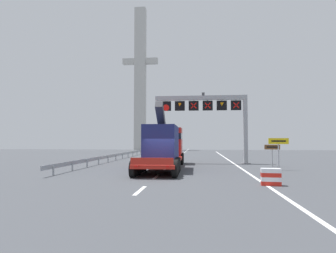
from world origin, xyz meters
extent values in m
plane|color=#424449|center=(0.00, 0.00, 0.00)|extent=(112.00, 112.00, 0.00)
cube|color=silver|center=(-0.16, -6.00, 0.01)|extent=(0.20, 2.60, 0.01)
cube|color=silver|center=(-0.16, -0.47, 0.01)|extent=(0.20, 2.60, 0.01)
cube|color=silver|center=(-0.16, 5.05, 0.01)|extent=(0.20, 2.60, 0.01)
cube|color=silver|center=(-0.16, 10.58, 0.01)|extent=(0.20, 2.60, 0.01)
cube|color=silver|center=(-0.16, 16.10, 0.01)|extent=(0.20, 2.60, 0.01)
cube|color=silver|center=(-0.16, 21.63, 0.01)|extent=(0.20, 2.60, 0.01)
cube|color=silver|center=(-0.16, 27.16, 0.01)|extent=(0.20, 2.60, 0.01)
cube|color=silver|center=(-0.16, 32.68, 0.01)|extent=(0.20, 2.60, 0.01)
cube|color=silver|center=(-0.16, 38.21, 0.01)|extent=(0.20, 2.60, 0.01)
cube|color=silver|center=(-0.16, 43.73, 0.01)|extent=(0.20, 2.60, 0.01)
cube|color=silver|center=(-0.16, 49.26, 0.01)|extent=(0.20, 2.60, 0.01)
cube|color=silver|center=(-0.16, 54.79, 0.01)|extent=(0.20, 2.60, 0.01)
cube|color=silver|center=(-0.16, 60.31, 0.01)|extent=(0.20, 2.60, 0.01)
cube|color=silver|center=(6.20, 12.00, 0.01)|extent=(0.20, 63.00, 0.01)
cube|color=#9EA0A5|center=(7.38, 11.13, 3.53)|extent=(0.40, 0.40, 7.07)
cube|color=slate|center=(7.38, 11.13, 0.04)|extent=(0.90, 0.90, 0.08)
cube|color=#9EA0A5|center=(2.83, 11.13, 6.82)|extent=(9.50, 0.44, 0.44)
cube|color=#4C4C51|center=(3.10, 11.13, 7.22)|extent=(0.28, 0.40, 0.28)
cube|color=black|center=(6.45, 11.13, 6.00)|extent=(1.04, 0.24, 1.00)
cube|color=#9EA0A5|center=(6.45, 11.13, 6.55)|extent=(0.08, 0.08, 0.16)
cube|color=red|center=(6.45, 11.00, 6.00)|extent=(0.63, 0.02, 0.63)
cube|color=red|center=(6.45, 11.00, 6.00)|extent=(0.63, 0.02, 0.63)
cube|color=black|center=(5.01, 11.13, 6.00)|extent=(1.04, 0.24, 1.00)
cube|color=#9EA0A5|center=(5.01, 11.13, 6.55)|extent=(0.08, 0.08, 0.16)
cone|color=orange|center=(5.01, 11.00, 6.10)|extent=(0.37, 0.37, 0.35)
cube|color=black|center=(3.56, 11.13, 6.00)|extent=(1.04, 0.24, 1.00)
cube|color=#9EA0A5|center=(3.56, 11.13, 6.55)|extent=(0.08, 0.08, 0.16)
cube|color=red|center=(3.56, 11.00, 6.00)|extent=(0.63, 0.02, 0.63)
cube|color=red|center=(3.56, 11.00, 6.00)|extent=(0.63, 0.02, 0.63)
cube|color=black|center=(2.11, 11.13, 6.00)|extent=(1.04, 0.24, 1.00)
cube|color=#9EA0A5|center=(2.11, 11.13, 6.55)|extent=(0.08, 0.08, 0.16)
cube|color=red|center=(2.11, 11.00, 6.00)|extent=(0.63, 0.02, 0.63)
cube|color=red|center=(2.11, 11.00, 6.00)|extent=(0.63, 0.02, 0.63)
cube|color=black|center=(0.66, 11.13, 6.00)|extent=(1.04, 0.24, 1.00)
cube|color=#9EA0A5|center=(0.66, 11.13, 6.55)|extent=(0.08, 0.08, 0.16)
cone|color=orange|center=(0.66, 11.00, 6.10)|extent=(0.37, 0.37, 0.35)
cube|color=black|center=(-0.79, 11.13, 6.00)|extent=(1.04, 0.24, 1.00)
cube|color=#9EA0A5|center=(-0.79, 11.13, 6.55)|extent=(0.08, 0.08, 0.16)
cone|color=red|center=(-0.79, 11.00, 5.82)|extent=(0.66, 0.02, 0.66)
cube|color=red|center=(-0.31, 3.38, 0.73)|extent=(2.94, 10.44, 0.24)
cube|color=red|center=(-0.24, -1.90, 1.10)|extent=(2.66, 0.12, 0.44)
cylinder|color=black|center=(-1.60, -1.14, 0.55)|extent=(0.33, 1.10, 1.10)
cylinder|color=black|center=(1.10, -1.10, 0.55)|extent=(0.33, 1.10, 1.10)
cylinder|color=black|center=(-1.61, -0.09, 0.55)|extent=(0.33, 1.10, 1.10)
cylinder|color=black|center=(1.09, -0.05, 0.55)|extent=(0.33, 1.10, 1.10)
cylinder|color=black|center=(-1.63, 0.96, 0.55)|extent=(0.33, 1.10, 1.10)
cylinder|color=black|center=(1.07, 1.00, 0.55)|extent=(0.33, 1.10, 1.10)
cylinder|color=black|center=(-1.64, 2.01, 0.55)|extent=(0.33, 1.10, 1.10)
cylinder|color=black|center=(1.06, 2.05, 0.55)|extent=(0.33, 1.10, 1.10)
cylinder|color=black|center=(-1.66, 3.06, 0.55)|extent=(0.33, 1.10, 1.10)
cylinder|color=black|center=(1.04, 3.10, 0.55)|extent=(0.33, 1.10, 1.10)
cube|color=red|center=(-0.41, 10.48, 2.10)|extent=(2.62, 3.23, 3.10)
cube|color=black|center=(-0.41, 10.48, 2.80)|extent=(2.65, 3.26, 0.60)
cylinder|color=black|center=(-1.71, 11.34, 0.55)|extent=(0.35, 1.10, 1.10)
cylinder|color=black|center=(0.87, 11.38, 0.55)|extent=(0.35, 1.10, 1.10)
cylinder|color=black|center=(-1.68, 9.34, 0.55)|extent=(0.35, 1.10, 1.10)
cylinder|color=black|center=(0.90, 9.38, 0.55)|extent=(0.35, 1.10, 1.10)
cube|color=navy|center=(-0.32, 3.78, 2.20)|extent=(2.46, 5.75, 2.70)
cube|color=#2D2D33|center=(-0.30, 2.92, 4.15)|extent=(0.60, 2.95, 2.29)
cube|color=red|center=(-1.22, -1.95, 0.80)|extent=(0.20, 0.06, 0.12)
cube|color=red|center=(0.74, -1.92, 0.80)|extent=(0.20, 0.06, 0.12)
cylinder|color=#9EA0A5|center=(9.04, 4.94, 1.28)|extent=(0.10, 0.10, 2.57)
cube|color=yellow|center=(9.04, 4.88, 2.33)|extent=(1.59, 0.06, 0.48)
cube|color=black|center=(9.04, 4.85, 2.33)|extent=(1.14, 0.01, 0.12)
cylinder|color=#9EA0A5|center=(9.27, 8.04, 0.99)|extent=(0.10, 0.10, 1.99)
cube|color=brown|center=(9.27, 7.98, 1.77)|extent=(1.38, 0.06, 0.43)
cube|color=black|center=(9.27, 7.94, 1.77)|extent=(1.00, 0.01, 0.12)
cube|color=red|center=(6.42, -3.68, 0.11)|extent=(1.04, 0.59, 0.23)
cube|color=white|center=(6.42, -3.68, 0.34)|extent=(1.04, 0.59, 0.22)
cube|color=red|center=(6.42, -3.68, 0.56)|extent=(1.04, 0.59, 0.23)
cube|color=white|center=(6.42, -3.68, 0.79)|extent=(1.04, 0.59, 0.23)
cube|color=#999EA3|center=(-7.35, 15.06, 0.60)|extent=(0.04, 34.12, 0.32)
cube|color=#999EA3|center=(-7.29, -0.45, 0.30)|extent=(0.10, 0.10, 0.60)
cube|color=#999EA3|center=(-7.29, 2.65, 0.30)|extent=(0.10, 0.10, 0.60)
cube|color=#999EA3|center=(-7.29, 5.76, 0.30)|extent=(0.10, 0.10, 0.60)
cube|color=#999EA3|center=(-7.29, 8.86, 0.30)|extent=(0.10, 0.10, 0.60)
cube|color=#999EA3|center=(-7.29, 11.96, 0.30)|extent=(0.10, 0.10, 0.60)
cube|color=#999EA3|center=(-7.29, 15.06, 0.30)|extent=(0.10, 0.10, 0.60)
cube|color=#999EA3|center=(-7.29, 18.16, 0.30)|extent=(0.10, 0.10, 0.60)
cube|color=#999EA3|center=(-7.29, 21.27, 0.30)|extent=(0.10, 0.10, 0.60)
cube|color=#999EA3|center=(-7.29, 24.37, 0.30)|extent=(0.10, 0.10, 0.60)
cube|color=#999EA3|center=(-7.29, 27.47, 0.30)|extent=(0.10, 0.10, 0.60)
cube|color=#999EA3|center=(-7.29, 30.57, 0.30)|extent=(0.10, 0.10, 0.60)
cube|color=#B7B7B2|center=(-12.30, 55.00, 18.32)|extent=(2.80, 2.00, 36.65)
cube|color=#B7B7B2|center=(-12.30, 55.00, 22.72)|extent=(9.00, 1.60, 1.40)
camera|label=1|loc=(2.64, -20.11, 2.39)|focal=32.03mm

